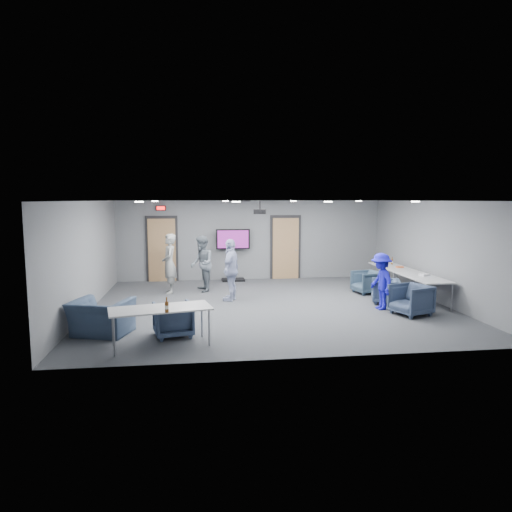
{
  "coord_description": "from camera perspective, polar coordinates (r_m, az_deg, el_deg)",
  "views": [
    {
      "loc": [
        -1.83,
        -11.46,
        2.74
      ],
      "look_at": [
        -0.24,
        0.78,
        1.2
      ],
      "focal_mm": 32.0,
      "sensor_mm": 36.0,
      "label": 1
    }
  ],
  "objects": [
    {
      "name": "table_right_b",
      "position": [
        12.69,
        20.1,
        -2.63
      ],
      "size": [
        0.8,
        1.92,
        0.73
      ],
      "rotation": [
        0.0,
        0.0,
        1.57
      ],
      "color": "silver",
      "rests_on": "floor"
    },
    {
      "name": "chair_right_a",
      "position": [
        13.74,
        13.67,
        -3.19
      ],
      "size": [
        0.84,
        0.83,
        0.66
      ],
      "primitive_type": "imported",
      "rotation": [
        0.0,
        0.0,
        -1.39
      ],
      "color": "#324456",
      "rests_on": "floor"
    },
    {
      "name": "person_d",
      "position": [
        11.78,
        15.36,
        -3.08
      ],
      "size": [
        0.56,
        0.93,
        1.41
      ],
      "primitive_type": "imported",
      "rotation": [
        0.0,
        0.0,
        -1.53
      ],
      "color": "#1C1BB5",
      "rests_on": "floor"
    },
    {
      "name": "chair_right_c",
      "position": [
        11.48,
        18.78,
        -5.2
      ],
      "size": [
        1.02,
        1.01,
        0.73
      ],
      "primitive_type": "imported",
      "rotation": [
        0.0,
        0.0,
        -1.23
      ],
      "color": "#35425B",
      "rests_on": "floor"
    },
    {
      "name": "chair_right_b",
      "position": [
        12.58,
        15.87,
        -4.23
      ],
      "size": [
        0.9,
        0.89,
        0.65
      ],
      "primitive_type": "imported",
      "rotation": [
        0.0,
        0.0,
        -1.92
      ],
      "color": "#394963",
      "rests_on": "floor"
    },
    {
      "name": "tv_stand",
      "position": [
        15.35,
        -2.89,
        0.56
      ],
      "size": [
        1.14,
        0.54,
        1.75
      ],
      "color": "black",
      "rests_on": "floor"
    },
    {
      "name": "table_right_a",
      "position": [
        14.38,
        16.62,
        -1.4
      ],
      "size": [
        0.76,
        1.84,
        0.73
      ],
      "rotation": [
        0.0,
        0.0,
        1.57
      ],
      "color": "silver",
      "rests_on": "floor"
    },
    {
      "name": "projector",
      "position": [
        12.63,
        0.5,
        5.59
      ],
      "size": [
        0.38,
        0.35,
        0.36
      ],
      "rotation": [
        0.0,
        0.0,
        -0.22
      ],
      "color": "black",
      "rests_on": "ceiling"
    },
    {
      "name": "wrapper",
      "position": [
        12.84,
        20.3,
        -2.21
      ],
      "size": [
        0.29,
        0.25,
        0.06
      ],
      "primitive_type": "cube",
      "rotation": [
        0.0,
        0.0,
        0.41
      ],
      "color": "silver",
      "rests_on": "table_right_b"
    },
    {
      "name": "door_right",
      "position": [
        15.79,
        3.71,
        1.02
      ],
      "size": [
        1.06,
        0.17,
        2.24
      ],
      "color": "black",
      "rests_on": "wall_back"
    },
    {
      "name": "person_b",
      "position": [
        13.64,
        -6.79,
        -0.96
      ],
      "size": [
        0.75,
        0.9,
        1.67
      ],
      "primitive_type": "imported",
      "rotation": [
        0.0,
        0.0,
        -1.42
      ],
      "color": "slate",
      "rests_on": "floor"
    },
    {
      "name": "bottle_front",
      "position": [
        8.33,
        -11.09,
        -6.25
      ],
      "size": [
        0.07,
        0.07,
        0.28
      ],
      "color": "#613510",
      "rests_on": "table_front_left"
    },
    {
      "name": "hvac_diffuser",
      "position": [
        14.32,
        -2.08,
        6.88
      ],
      "size": [
        0.6,
        0.6,
        0.03
      ],
      "primitive_type": "cube",
      "color": "black",
      "rests_on": "ceiling"
    },
    {
      "name": "person_c",
      "position": [
        12.37,
        -3.14,
        -1.73
      ],
      "size": [
        0.76,
        1.07,
        1.68
      ],
      "primitive_type": "imported",
      "rotation": [
        0.0,
        0.0,
        -1.97
      ],
      "color": "#A3ADD2",
      "rests_on": "floor"
    },
    {
      "name": "ceiling",
      "position": [
        11.6,
        1.69,
        6.91
      ],
      "size": [
        9.0,
        9.0,
        0.0
      ],
      "primitive_type": "plane",
      "rotation": [
        3.14,
        0.0,
        0.0
      ],
      "color": "silver",
      "rests_on": "wall_back"
    },
    {
      "name": "wall_front",
      "position": [
        7.8,
        6.31,
        -3.18
      ],
      "size": [
        9.0,
        0.02,
        2.7
      ],
      "primitive_type": "cube",
      "color": "slate",
      "rests_on": "floor"
    },
    {
      "name": "floor",
      "position": [
        11.92,
        1.64,
        -6.18
      ],
      "size": [
        9.0,
        9.0,
        0.0
      ],
      "primitive_type": "plane",
      "color": "#313438",
      "rests_on": "ground"
    },
    {
      "name": "table_front_left",
      "position": [
        8.73,
        -11.85,
        -6.64
      ],
      "size": [
        1.98,
        1.15,
        0.73
      ],
      "rotation": [
        0.0,
        0.0,
        0.21
      ],
      "color": "silver",
      "rests_on": "floor"
    },
    {
      "name": "wall_back",
      "position": [
        15.63,
        -0.64,
        2.0
      ],
      "size": [
        9.0,
        0.02,
        2.7
      ],
      "primitive_type": "cube",
      "color": "slate",
      "rests_on": "floor"
    },
    {
      "name": "bottle_right",
      "position": [
        14.74,
        16.64,
        -0.68
      ],
      "size": [
        0.06,
        0.06,
        0.24
      ],
      "color": "#613510",
      "rests_on": "table_right_a"
    },
    {
      "name": "person_a",
      "position": [
        13.52,
        -10.77,
        -0.95
      ],
      "size": [
        0.47,
        0.67,
        1.75
      ],
      "primitive_type": "imported",
      "rotation": [
        0.0,
        0.0,
        -1.48
      ],
      "color": "gray",
      "rests_on": "floor"
    },
    {
      "name": "wall_left",
      "position": [
        11.84,
        -20.37,
        -0.07
      ],
      "size": [
        0.02,
        8.0,
        2.7
      ],
      "primitive_type": "cube",
      "color": "slate",
      "rests_on": "floor"
    },
    {
      "name": "wall_right",
      "position": [
        13.16,
        21.4,
        0.56
      ],
      "size": [
        0.02,
        8.0,
        2.7
      ],
      "primitive_type": "cube",
      "color": "slate",
      "rests_on": "floor"
    },
    {
      "name": "chair_front_a",
      "position": [
        9.38,
        -10.32,
        -7.8
      ],
      "size": [
        0.87,
        0.89,
        0.69
      ],
      "primitive_type": "imported",
      "rotation": [
        0.0,
        0.0,
        3.35
      ],
      "color": "#3B4B67",
      "rests_on": "floor"
    },
    {
      "name": "door_left",
      "position": [
        15.54,
        -11.67,
        0.79
      ],
      "size": [
        1.06,
        0.17,
        2.24
      ],
      "color": "black",
      "rests_on": "wall_back"
    },
    {
      "name": "snack_box",
      "position": [
        14.12,
        17.52,
        -1.31
      ],
      "size": [
        0.2,
        0.14,
        0.04
      ],
      "primitive_type": "cube",
      "rotation": [
        0.0,
        0.0,
        0.04
      ],
      "color": "#CA5F32",
      "rests_on": "table_right_a"
    },
    {
      "name": "downlights",
      "position": [
        11.6,
        1.69,
        6.84
      ],
      "size": [
        6.18,
        3.78,
        0.02
      ],
      "color": "white",
      "rests_on": "ceiling"
    },
    {
      "name": "chair_front_b",
      "position": [
        9.84,
        -18.76,
        -7.27
      ],
      "size": [
        1.35,
        1.26,
        0.72
      ],
      "primitive_type": "imported",
      "rotation": [
        0.0,
        0.0,
        2.84
      ],
      "color": "#3A4A64",
      "rests_on": "floor"
    },
    {
      "name": "exit_sign",
      "position": [
        15.44,
        -11.81,
        5.88
      ],
      "size": [
        0.32,
        0.08,
        0.16
      ],
      "color": "black",
      "rests_on": "wall_back"
    }
  ]
}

